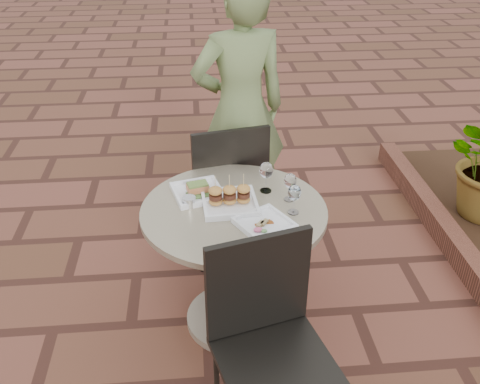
{
  "coord_description": "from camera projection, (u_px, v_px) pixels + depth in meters",
  "views": [
    {
      "loc": [
        -0.02,
        -2.17,
        2.12
      ],
      "look_at": [
        0.18,
        -0.01,
        0.82
      ],
      "focal_mm": 40.0,
      "sensor_mm": 36.0,
      "label": 1
    }
  ],
  "objects": [
    {
      "name": "ground",
      "position": [
        208.0,
        320.0,
        2.94
      ],
      "size": [
        60.0,
        60.0,
        0.0
      ],
      "primitive_type": "plane",
      "color": "brown",
      "rests_on": "ground"
    },
    {
      "name": "cafe_table",
      "position": [
        234.0,
        249.0,
        2.7
      ],
      "size": [
        0.9,
        0.9,
        0.73
      ],
      "color": "gray",
      "rests_on": "ground"
    },
    {
      "name": "chair_far",
      "position": [
        227.0,
        182.0,
        3.15
      ],
      "size": [
        0.52,
        0.52,
        0.93
      ],
      "rotation": [
        0.0,
        0.0,
        3.34
      ],
      "color": "black",
      "rests_on": "ground"
    },
    {
      "name": "chair_near",
      "position": [
        267.0,
        329.0,
        2.13
      ],
      "size": [
        0.54,
        0.54,
        0.93
      ],
      "rotation": [
        0.0,
        0.0,
        0.26
      ],
      "color": "black",
      "rests_on": "ground"
    },
    {
      "name": "diner",
      "position": [
        240.0,
        111.0,
        3.33
      ],
      "size": [
        0.69,
        0.53,
        1.68
      ],
      "primitive_type": "imported",
      "rotation": [
        0.0,
        0.0,
        3.38
      ],
      "color": "#5F723E",
      "rests_on": "ground"
    },
    {
      "name": "plate_salmon",
      "position": [
        198.0,
        191.0,
        2.67
      ],
      "size": [
        0.29,
        0.29,
        0.07
      ],
      "rotation": [
        0.0,
        0.0,
        0.25
      ],
      "color": "white",
      "rests_on": "cafe_table"
    },
    {
      "name": "plate_sliders",
      "position": [
        230.0,
        199.0,
        2.57
      ],
      "size": [
        0.28,
        0.28,
        0.17
      ],
      "rotation": [
        0.0,
        0.0,
        0.06
      ],
      "color": "white",
      "rests_on": "cafe_table"
    },
    {
      "name": "plate_tuna",
      "position": [
        264.0,
        224.0,
        2.43
      ],
      "size": [
        0.3,
        0.3,
        0.03
      ],
      "rotation": [
        0.0,
        0.0,
        0.51
      ],
      "color": "white",
      "rests_on": "cafe_table"
    },
    {
      "name": "wine_glass_right",
      "position": [
        294.0,
        193.0,
        2.48
      ],
      "size": [
        0.06,
        0.06,
        0.15
      ],
      "color": "white",
      "rests_on": "cafe_table"
    },
    {
      "name": "wine_glass_mid",
      "position": [
        266.0,
        171.0,
        2.65
      ],
      "size": [
        0.07,
        0.07,
        0.16
      ],
      "color": "white",
      "rests_on": "cafe_table"
    },
    {
      "name": "wine_glass_far",
      "position": [
        290.0,
        182.0,
        2.59
      ],
      "size": [
        0.06,
        0.06,
        0.14
      ],
      "color": "white",
      "rests_on": "cafe_table"
    },
    {
      "name": "steel_ramekin",
      "position": [
        189.0,
        201.0,
        2.58
      ],
      "size": [
        0.08,
        0.08,
        0.05
      ],
      "primitive_type": "cylinder",
      "rotation": [
        0.0,
        0.0,
        -0.32
      ],
      "color": "silver",
      "rests_on": "cafe_table"
    },
    {
      "name": "cutlery_set",
      "position": [
        291.0,
        235.0,
        2.38
      ],
      "size": [
        0.14,
        0.19,
        0.0
      ],
      "primitive_type": null,
      "rotation": [
        0.0,
        0.0,
        0.37
      ],
      "color": "silver",
      "rests_on": "cafe_table"
    },
    {
      "name": "planter_curb",
      "position": [
        465.0,
        259.0,
        3.28
      ],
      "size": [
        0.12,
        3.0,
        0.15
      ],
      "primitive_type": "cube",
      "color": "brown",
      "rests_on": "ground"
    }
  ]
}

